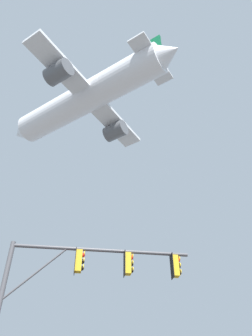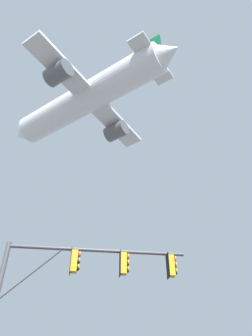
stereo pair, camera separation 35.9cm
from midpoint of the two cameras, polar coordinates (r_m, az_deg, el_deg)
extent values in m
cylinder|color=#4C4C51|center=(13.99, -3.97, -14.54)|extent=(7.39, 1.09, 0.15)
cylinder|color=#4C4C51|center=(13.74, -15.60, -17.76)|extent=(2.28, 0.37, 2.24)
cube|color=gold|center=(14.29, 9.09, -16.93)|extent=(0.30, 0.35, 0.90)
cylinder|color=gold|center=(14.47, 8.89, -15.04)|extent=(0.05, 0.05, 0.12)
cube|color=black|center=(14.25, 8.52, -16.93)|extent=(0.08, 0.46, 1.04)
sphere|color=red|center=(14.42, 9.56, -15.93)|extent=(0.20, 0.20, 0.20)
cylinder|color=gold|center=(14.46, 9.79, -15.70)|extent=(0.07, 0.21, 0.21)
sphere|color=black|center=(14.32, 9.68, -16.97)|extent=(0.20, 0.20, 0.20)
cylinder|color=gold|center=(14.36, 9.91, -16.74)|extent=(0.07, 0.21, 0.21)
sphere|color=black|center=(14.23, 9.80, -18.02)|extent=(0.20, 0.20, 0.20)
cylinder|color=gold|center=(14.27, 10.04, -17.79)|extent=(0.07, 0.21, 0.21)
cube|color=gold|center=(13.89, 0.57, -16.78)|extent=(0.30, 0.35, 0.90)
cylinder|color=gold|center=(14.08, 0.55, -14.83)|extent=(0.05, 0.05, 0.12)
cube|color=black|center=(13.87, -0.03, -16.76)|extent=(0.08, 0.46, 1.04)
sphere|color=red|center=(14.01, 1.17, -15.77)|extent=(0.20, 0.20, 0.20)
cylinder|color=gold|center=(14.04, 1.44, -15.55)|extent=(0.07, 0.21, 0.21)
sphere|color=black|center=(13.91, 1.19, -16.84)|extent=(0.20, 0.20, 0.20)
cylinder|color=gold|center=(13.94, 1.46, -16.62)|extent=(0.07, 0.21, 0.21)
sphere|color=black|center=(13.81, 1.20, -17.93)|extent=(0.20, 0.20, 0.20)
cylinder|color=gold|center=(13.84, 1.48, -17.71)|extent=(0.07, 0.21, 0.21)
cube|color=gold|center=(13.79, -8.24, -16.26)|extent=(0.30, 0.35, 0.90)
cylinder|color=gold|center=(13.98, -8.05, -14.31)|extent=(0.05, 0.05, 0.12)
cube|color=black|center=(13.79, -8.84, -16.21)|extent=(0.08, 0.46, 1.04)
sphere|color=red|center=(13.88, -7.52, -15.27)|extent=(0.20, 0.20, 0.20)
cylinder|color=gold|center=(13.90, -7.22, -15.06)|extent=(0.07, 0.21, 0.21)
sphere|color=black|center=(13.78, -7.62, -16.34)|extent=(0.20, 0.20, 0.20)
cylinder|color=gold|center=(13.80, -7.31, -16.13)|extent=(0.07, 0.21, 0.21)
sphere|color=black|center=(13.69, -7.71, -17.44)|extent=(0.20, 0.20, 0.20)
cylinder|color=gold|center=(13.71, -7.41, -17.22)|extent=(0.07, 0.21, 0.21)
cylinder|color=white|center=(47.10, -6.53, 12.37)|extent=(22.23, 16.85, 4.25)
cone|color=white|center=(54.42, -17.44, 5.89)|extent=(4.68, 4.98, 4.04)
cone|color=white|center=(42.78, 8.08, 19.89)|extent=(4.22, 4.48, 3.61)
cube|color=silver|center=(46.32, -5.93, 12.23)|extent=(15.01, 20.38, 0.48)
cylinder|color=#595B60|center=(42.63, -11.60, 16.29)|extent=(3.98, 3.76, 2.39)
cylinder|color=#595B60|center=(48.76, -1.34, 6.63)|extent=(3.98, 3.76, 2.39)
cube|color=#0C5933|center=(45.39, 4.50, 19.99)|extent=(3.27, 2.34, 5.05)
cube|color=silver|center=(43.66, 4.95, 18.72)|extent=(6.43, 7.95, 0.27)
camera|label=1|loc=(0.18, -89.58, -0.32)|focal=33.99mm
camera|label=2|loc=(0.18, 90.42, 0.32)|focal=33.99mm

